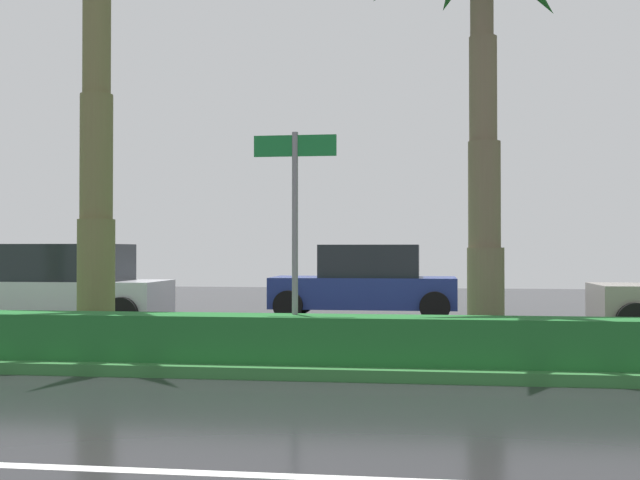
# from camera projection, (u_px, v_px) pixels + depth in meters

# --- Properties ---
(ground_plane) EXTENTS (90.00, 42.00, 0.10)m
(ground_plane) POSITION_uv_depth(u_px,v_px,m) (307.00, 353.00, 12.63)
(ground_plane) COLOR black
(near_lane_divider_stripe) EXTENTS (81.00, 0.14, 0.01)m
(near_lane_divider_stripe) POSITION_uv_depth(u_px,v_px,m) (161.00, 471.00, 5.69)
(near_lane_divider_stripe) COLOR white
(near_lane_divider_stripe) RESTS_ON ground_plane
(median_strip) EXTENTS (85.50, 4.00, 0.15)m
(median_strip) POSITION_uv_depth(u_px,v_px,m) (297.00, 353.00, 11.64)
(median_strip) COLOR #2D6B33
(median_strip) RESTS_ON ground_plane
(median_hedge) EXTENTS (76.50, 0.70, 0.60)m
(median_hedge) POSITION_uv_depth(u_px,v_px,m) (279.00, 338.00, 10.26)
(median_hedge) COLOR #1E6028
(median_hedge) RESTS_ON median_strip
(street_name_sign) EXTENTS (1.10, 0.08, 3.00)m
(street_name_sign) POSITION_uv_depth(u_px,v_px,m) (295.00, 213.00, 10.42)
(street_name_sign) COLOR slate
(street_name_sign) RESTS_ON median_strip
(car_in_traffic_leading) EXTENTS (4.30, 2.02, 1.72)m
(car_in_traffic_leading) POSITION_uv_depth(u_px,v_px,m) (65.00, 287.00, 16.55)
(car_in_traffic_leading) COLOR silver
(car_in_traffic_leading) RESTS_ON ground_plane
(car_in_traffic_second) EXTENTS (4.30, 2.02, 1.72)m
(car_in_traffic_second) POSITION_uv_depth(u_px,v_px,m) (366.00, 283.00, 18.65)
(car_in_traffic_second) COLOR navy
(car_in_traffic_second) RESTS_ON ground_plane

